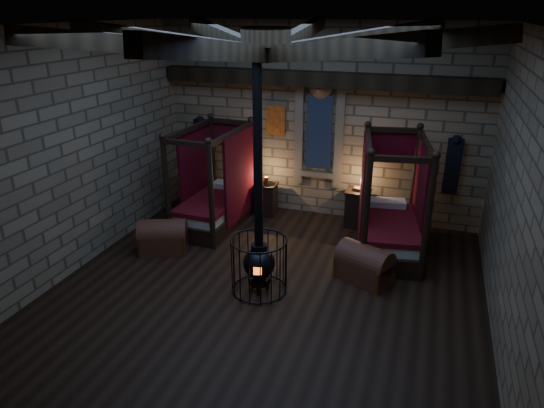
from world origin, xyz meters
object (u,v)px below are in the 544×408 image
(bed_left, at_px, (215,202))
(bed_right, at_px, (389,224))
(stove, at_px, (259,259))
(trunk_right, at_px, (364,265))
(trunk_left, at_px, (163,237))

(bed_left, bearing_deg, bed_right, 1.91)
(bed_right, relative_size, stove, 0.56)
(bed_right, relative_size, trunk_right, 2.14)
(bed_right, height_order, trunk_left, bed_right)
(bed_left, relative_size, trunk_right, 2.01)
(trunk_right, xyz_separation_m, stove, (-1.60, -0.91, 0.30))
(stove, bearing_deg, bed_left, 115.24)
(bed_right, distance_m, trunk_right, 1.34)
(trunk_left, height_order, stove, stove)
(stove, bearing_deg, trunk_right, 15.50)
(trunk_left, bearing_deg, trunk_right, -19.90)
(trunk_left, relative_size, stove, 0.26)
(bed_left, height_order, stove, stove)
(bed_left, relative_size, bed_right, 0.94)
(trunk_right, bearing_deg, bed_right, 103.19)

